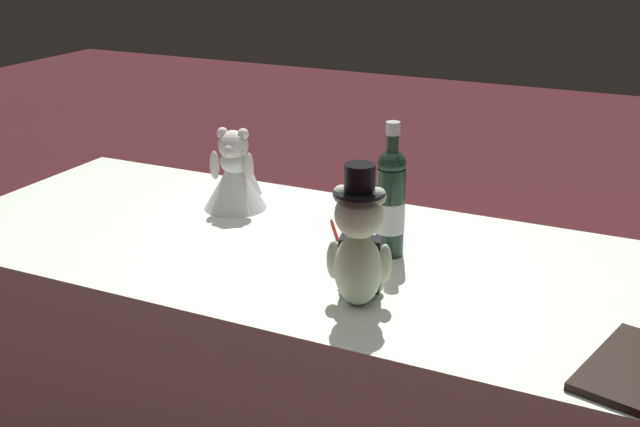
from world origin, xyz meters
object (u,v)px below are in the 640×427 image
Objects in this scene: teddy_bear_groom at (359,244)px; teddy_bear_bride at (236,173)px; champagne_bottle at (391,201)px; signing_pen at (335,231)px.

teddy_bear_groom is 0.70m from teddy_bear_bride.
teddy_bear_bride is at bearing -36.72° from teddy_bear_groom.
teddy_bear_groom is 0.28m from champagne_bottle.
teddy_bear_bride is 0.70× the size of champagne_bottle.
teddy_bear_groom is at bearing 121.56° from signing_pen.
champagne_bottle reaches higher than signing_pen.
signing_pen is at bearing -58.44° from teddy_bear_groom.
teddy_bear_bride reaches higher than signing_pen.
teddy_bear_bride is 1.85× the size of signing_pen.
teddy_bear_groom reaches higher than signing_pen.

